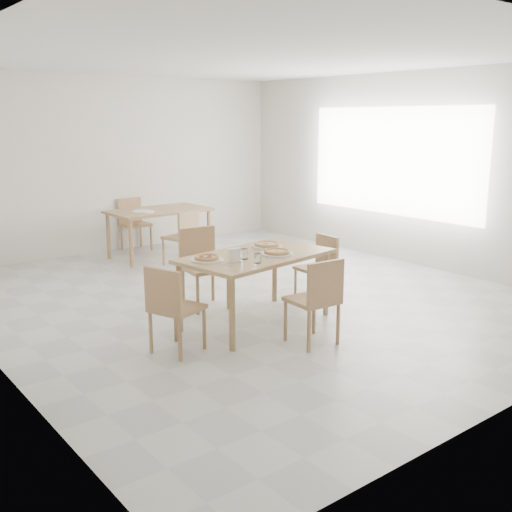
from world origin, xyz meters
TOP-DOWN VIEW (x-y plane):
  - room at (2.98, 0.30)m, footprint 7.28×7.00m
  - main_table at (-0.51, -0.82)m, footprint 1.70×1.12m
  - chair_south at (-0.44, -1.68)m, footprint 0.45×0.45m
  - chair_north at (-0.61, 0.06)m, footprint 0.50×0.50m
  - chair_west at (-1.64, -1.02)m, footprint 0.52×0.52m
  - chair_east at (0.62, -0.62)m, footprint 0.41×0.41m
  - plate_margherita at (-0.35, -0.97)m, footprint 0.34×0.34m
  - plate_mushroom at (-0.20, -0.61)m, footprint 0.33×0.33m
  - plate_pepperoni at (-1.07, -0.75)m, footprint 0.32×0.32m
  - pizza_margherita at (-0.35, -0.97)m, footprint 0.35×0.35m
  - pizza_mushroom at (-0.20, -0.61)m, footprint 0.27×0.27m
  - pizza_pepperoni at (-1.07, -0.75)m, footprint 0.26×0.26m
  - tumbler_a at (-0.73, -0.91)m, footprint 0.08×0.08m
  - tumbler_b at (-0.73, -1.13)m, footprint 0.07×0.07m
  - napkin_holder at (-0.91, -0.98)m, footprint 0.14×0.08m
  - fork_a at (-0.62, -0.66)m, footprint 0.09×0.19m
  - fork_b at (-1.11, -1.18)m, footprint 0.05×0.19m
  - second_table at (0.25, 2.60)m, footprint 1.54×0.91m
  - chair_back_s at (0.24, 1.85)m, footprint 0.49×0.49m
  - chair_back_n at (0.18, 3.35)m, footprint 0.42×0.42m
  - plate_empty at (-0.06, 2.51)m, footprint 0.33×0.33m

SIDE VIEW (x-z plane):
  - chair_east at x=0.62m, z-range 0.06..0.84m
  - chair_back_s at x=0.24m, z-range 0.07..0.89m
  - chair_west at x=-1.64m, z-range 0.07..0.89m
  - chair_back_n at x=0.18m, z-range 0.07..0.91m
  - chair_south at x=-0.44m, z-range 0.07..0.92m
  - chair_north at x=-0.61m, z-range 0.07..0.98m
  - second_table at x=0.25m, z-range 0.29..1.04m
  - main_table at x=-0.51m, z-range 0.30..1.05m
  - fork_a at x=-0.62m, z-range 0.75..0.76m
  - fork_b at x=-1.11m, z-range 0.75..0.76m
  - plate_margherita at x=-0.35m, z-range 0.75..0.77m
  - plate_mushroom at x=-0.20m, z-range 0.75..0.77m
  - plate_pepperoni at x=-1.07m, z-range 0.75..0.77m
  - plate_empty at x=-0.06m, z-range 0.75..0.77m
  - pizza_margherita at x=-0.35m, z-range 0.76..0.80m
  - pizza_mushroom at x=-0.20m, z-range 0.76..0.80m
  - pizza_pepperoni at x=-1.07m, z-range 0.77..0.80m
  - tumbler_b at x=-0.73m, z-range 0.75..0.84m
  - tumbler_a at x=-0.73m, z-range 0.75..0.85m
  - napkin_holder at x=-0.91m, z-range 0.75..0.89m
  - room at x=2.98m, z-range -2.00..5.00m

